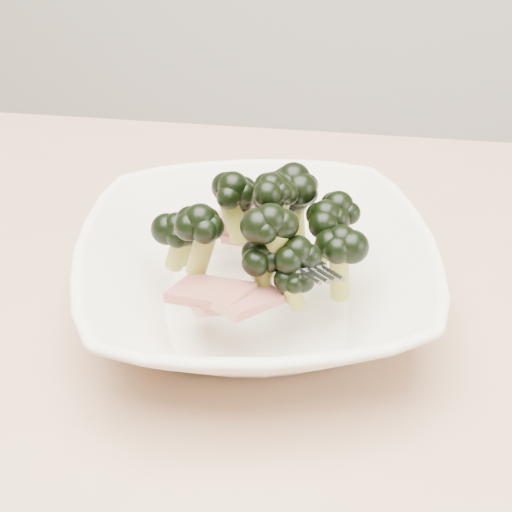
{
  "coord_description": "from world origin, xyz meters",
  "views": [
    {
      "loc": [
        0.15,
        -0.36,
        1.1
      ],
      "look_at": [
        0.09,
        0.07,
        0.8
      ],
      "focal_mm": 50.0,
      "sensor_mm": 36.0,
      "label": 1
    }
  ],
  "objects": [
    {
      "name": "broccoli_dish",
      "position": [
        0.09,
        0.07,
        0.79
      ],
      "size": [
        0.31,
        0.31,
        0.12
      ],
      "color": "beige",
      "rests_on": "dining_table"
    },
    {
      "name": "dining_table",
      "position": [
        0.0,
        0.0,
        0.65
      ],
      "size": [
        1.2,
        0.8,
        0.75
      ],
      "color": "tan",
      "rests_on": "ground"
    }
  ]
}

